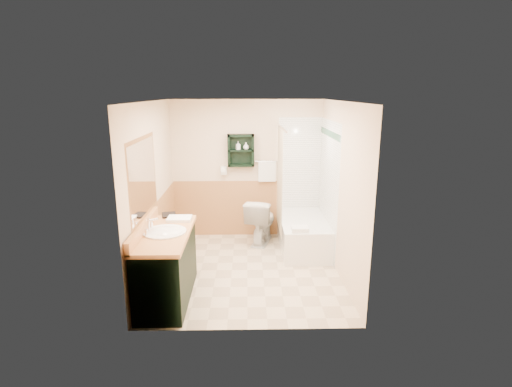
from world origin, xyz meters
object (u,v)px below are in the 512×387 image
Objects in this scene: wall_shelf at (241,150)px; toilet at (261,221)px; vanity_book at (162,208)px; soap_bottle_a at (238,148)px; hair_dryer at (224,170)px; bathtub at (303,233)px; vanity at (167,266)px; soap_bottle_b at (246,147)px.

wall_shelf is 1.25m from toilet.
soap_bottle_a is (1.01, 1.54, 0.60)m from vanity_book.
wall_shelf is 0.46m from hair_dryer.
toilet reaches higher than bathtub.
soap_bottle_b reaches higher than vanity.
vanity is 0.87m from vanity_book.
soap_bottle_b is (0.98, 2.18, 1.18)m from vanity.
wall_shelf reaches higher than toilet.
hair_dryer is 0.17× the size of vanity.
soap_bottle_a is 0.13m from soap_bottle_b.
wall_shelf is 3.91× the size of soap_bottle_a.
soap_bottle_a is at bearing -6.73° from hair_dryer.
vanity is at bearing -88.63° from vanity_book.
vanity is 1.78× the size of toilet.
bathtub is 1.74m from soap_bottle_b.
vanity is 5.60× the size of vanity_book.
bathtub is 0.75m from toilet.
soap_bottle_b is at bearing -3.24° from wall_shelf.
vanity is (-0.89, -2.19, -1.11)m from wall_shelf.
vanity_book reaches higher than toilet.
vanity_book is (-2.08, -0.99, 0.74)m from bathtub.
vanity_book is (-1.40, -1.25, 0.62)m from toilet.
bathtub is 12.41× the size of soap_bottle_b.
hair_dryer is 1.73m from bathtub.
vanity_book reaches higher than bathtub.
vanity is 11.40× the size of soap_bottle_b.
soap_bottle_b is (0.39, -0.03, 0.41)m from hair_dryer.
vanity_book is (-0.76, -1.57, -0.20)m from hair_dryer.
soap_bottle_a is at bearing 152.82° from bathtub.
wall_shelf reaches higher than hair_dryer.
vanity is at bearing -111.26° from soap_bottle_a.
wall_shelf is 0.07m from soap_bottle_a.
wall_shelf reaches higher than soap_bottle_b.
toilet is 1.29m from soap_bottle_b.
wall_shelf is at bearing 176.76° from soap_bottle_b.
wall_shelf is at bearing 67.75° from vanity.
vanity is 9.80× the size of soap_bottle_a.
hair_dryer is 0.57m from soap_bottle_b.
vanity_book is at bearing -124.53° from wall_shelf.
vanity_book is (-1.06, -1.54, -0.55)m from wall_shelf.
vanity_book is at bearing 104.30° from vanity.
vanity_book is at bearing 57.59° from toilet.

